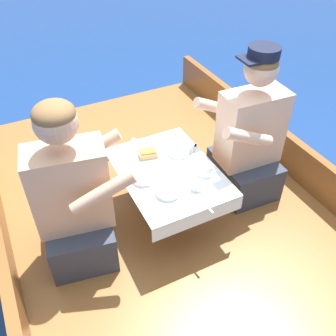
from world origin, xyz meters
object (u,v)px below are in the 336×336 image
Objects in this scene: coffee_cup_port at (197,185)px; person_starboard at (248,140)px; person_port at (74,200)px; sandwich at (148,153)px; coffee_cup_starboard at (206,170)px.

person_starboard is at bearing 22.78° from coffee_cup_port.
person_starboard reaches higher than coffee_cup_port.
sandwich is at bearing 31.31° from person_port.
person_port is 1.16m from person_starboard.
person_starboard is 0.55m from coffee_cup_port.
sandwich is at bearing 128.59° from coffee_cup_starboard.
person_starboard is 0.42m from coffee_cup_starboard.
person_starboard reaches higher than coffee_cup_starboard.
person_port reaches higher than sandwich.
coffee_cup_starboard is (-0.40, -0.13, -0.01)m from person_starboard.
coffee_cup_starboard is at bearing 20.57° from person_starboard.
coffee_cup_port is (0.13, -0.39, -0.01)m from sandwich.
person_port reaches higher than coffee_cup_starboard.
coffee_cup_port is 0.95× the size of coffee_cup_starboard.
person_port is 7.99× the size of sandwich.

